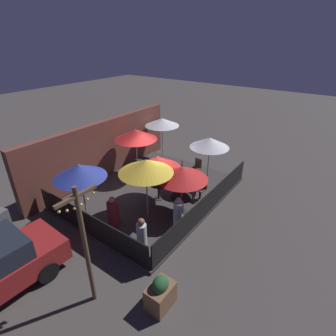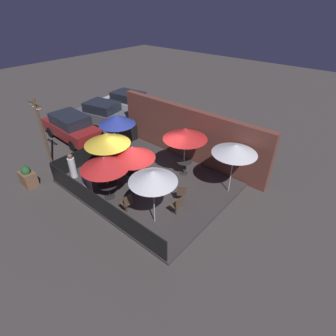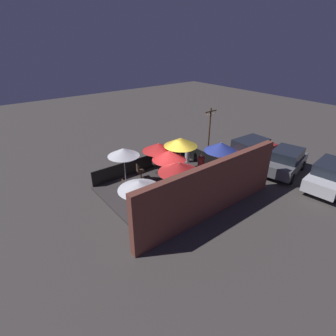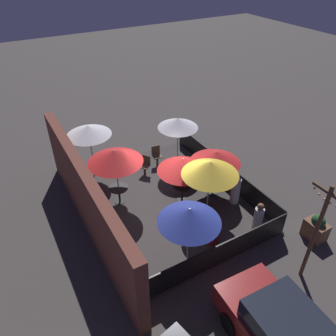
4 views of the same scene
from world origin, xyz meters
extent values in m
plane|color=#423D3A|center=(0.00, 0.00, 0.00)|extent=(60.00, 60.00, 0.00)
cube|color=#383333|center=(0.00, 0.00, 0.06)|extent=(7.36, 5.78, 0.12)
cube|color=brown|center=(0.00, 3.12, 1.44)|extent=(8.96, 0.36, 2.89)
cube|color=black|center=(0.00, -2.84, 0.59)|extent=(7.16, 0.05, 0.95)
cube|color=black|center=(-3.63, 0.00, 0.59)|extent=(0.05, 5.58, 0.95)
cylinder|color=#B2B2B7|center=(-0.31, -0.59, 1.13)|extent=(0.05, 0.05, 2.03)
cone|color=red|center=(-0.31, -0.59, 1.88)|extent=(1.98, 1.98, 0.54)
cylinder|color=#B2B2B7|center=(-0.54, -1.92, 1.14)|extent=(0.05, 0.05, 2.03)
cone|color=red|center=(-0.54, -1.92, 1.91)|extent=(2.01, 2.01, 0.49)
cylinder|color=#B2B2B7|center=(0.84, 1.65, 1.34)|extent=(0.05, 0.05, 2.45)
cone|color=red|center=(0.84, 1.65, 2.32)|extent=(2.07, 2.07, 0.50)
cylinder|color=#B2B2B7|center=(-3.03, 0.88, 1.29)|extent=(0.05, 0.05, 2.33)
cone|color=#283893|center=(-3.03, 0.88, 2.19)|extent=(1.93, 1.93, 0.52)
cylinder|color=#B2B2B7|center=(3.24, 1.87, 1.31)|extent=(0.05, 0.05, 2.38)
cone|color=silver|center=(3.24, 1.87, 2.30)|extent=(1.90, 1.90, 0.41)
cylinder|color=#B2B2B7|center=(1.99, -1.73, 1.32)|extent=(0.05, 0.05, 2.40)
cone|color=silver|center=(1.99, -1.73, 2.30)|extent=(1.78, 1.78, 0.44)
cylinder|color=#B2B2B7|center=(-1.50, -0.96, 1.34)|extent=(0.05, 0.05, 2.44)
cone|color=gold|center=(-1.50, -0.96, 2.30)|extent=(2.05, 2.05, 0.51)
cylinder|color=black|center=(-0.31, -0.59, 0.13)|extent=(0.42, 0.42, 0.02)
cylinder|color=black|center=(-0.31, -0.59, 0.48)|extent=(0.08, 0.08, 0.72)
cylinder|color=black|center=(-0.31, -0.59, 0.86)|extent=(0.77, 0.77, 0.04)
cylinder|color=black|center=(-0.54, -1.92, 0.13)|extent=(0.47, 0.47, 0.02)
cylinder|color=black|center=(-0.54, -1.92, 0.46)|extent=(0.08, 0.08, 0.68)
cylinder|color=black|center=(-0.54, -1.92, 0.81)|extent=(0.85, 0.85, 0.04)
cylinder|color=black|center=(0.84, 1.65, 0.13)|extent=(0.41, 0.41, 0.02)
cylinder|color=black|center=(0.84, 1.65, 0.46)|extent=(0.08, 0.08, 0.69)
cylinder|color=black|center=(0.84, 1.65, 0.83)|extent=(0.74, 0.74, 0.04)
cube|color=#4C3828|center=(2.03, -0.06, 0.33)|extent=(0.11, 0.11, 0.42)
cube|color=#4C3828|center=(2.03, -0.06, 0.56)|extent=(0.56, 0.56, 0.04)
cube|color=#4C3828|center=(2.13, -0.21, 0.80)|extent=(0.35, 0.25, 0.44)
cube|color=#4C3828|center=(0.74, -2.07, 0.35)|extent=(0.09, 0.09, 0.45)
cube|color=#4C3828|center=(0.74, -2.07, 0.59)|extent=(0.44, 0.44, 0.04)
cube|color=#4C3828|center=(0.92, -2.09, 0.83)|extent=(0.08, 0.40, 0.44)
cube|color=#4C3828|center=(2.39, -0.89, 0.36)|extent=(0.09, 0.09, 0.47)
cube|color=#4C3828|center=(2.39, -0.89, 0.61)|extent=(0.44, 0.44, 0.04)
cube|color=#4C3828|center=(2.57, -0.91, 0.85)|extent=(0.07, 0.40, 0.44)
cylinder|color=maroon|center=(-2.74, -0.36, 0.64)|extent=(0.59, 0.59, 1.04)
sphere|color=tan|center=(-2.74, -0.36, 1.28)|extent=(0.23, 0.23, 0.23)
cylinder|color=silver|center=(-1.43, -2.37, 0.67)|extent=(0.49, 0.49, 1.11)
sphere|color=tan|center=(-1.43, -2.37, 1.33)|extent=(0.21, 0.21, 0.21)
cylinder|color=silver|center=(-3.09, -2.04, 0.64)|extent=(0.42, 0.42, 1.04)
sphere|color=brown|center=(-3.09, -2.04, 1.28)|extent=(0.24, 0.24, 0.24)
cube|color=brown|center=(-4.28, -3.71, 0.36)|extent=(0.78, 0.55, 0.71)
ellipsoid|color=#235128|center=(-4.28, -3.71, 0.80)|extent=(0.51, 0.41, 0.46)
cylinder|color=brown|center=(-5.18, -2.09, 1.81)|extent=(0.12, 0.12, 3.61)
cube|color=brown|center=(-5.18, -2.09, 3.36)|extent=(1.10, 0.08, 0.08)
sphere|color=#F4B260|center=(-5.27, -2.09, 3.09)|extent=(0.07, 0.07, 0.07)
sphere|color=#F4B260|center=(-5.09, -2.09, 3.09)|extent=(0.07, 0.07, 0.07)
sphere|color=#F4B260|center=(-4.90, -2.09, 3.13)|extent=(0.07, 0.07, 0.07)
sphere|color=#F4B260|center=(-4.72, -2.09, 3.21)|extent=(0.07, 0.07, 0.07)
cube|color=#1E232D|center=(-6.85, 0.34, 1.32)|extent=(2.41, 1.66, 0.60)
cylinder|color=black|center=(-5.50, 1.09, 0.32)|extent=(0.65, 0.21, 0.64)
cylinder|color=black|center=(-5.57, -0.52, 0.32)|extent=(0.65, 0.21, 0.64)
camera|label=1|loc=(-7.96, -6.61, 6.54)|focal=28.00mm
camera|label=2|loc=(7.22, -7.08, 7.57)|focal=28.00mm
camera|label=3|loc=(8.24, 10.23, 7.95)|focal=28.00mm
camera|label=4|loc=(-8.86, 4.90, 8.87)|focal=35.00mm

